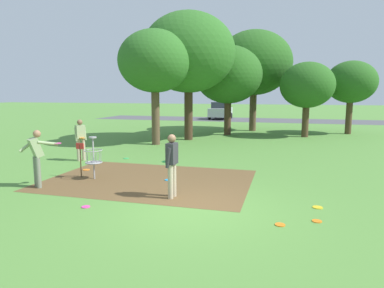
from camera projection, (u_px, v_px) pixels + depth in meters
The scene contains 21 objects.
ground_plane at pixel (191, 209), 8.18m from camera, with size 160.00×160.00×0.00m, color #518438.
dirt_tee_pad at pixel (149, 180), 10.94m from camera, with size 6.45×4.50×0.01m, color brown.
disc_golf_basket at pixel (92, 156), 11.00m from camera, with size 0.98×0.58×1.39m.
player_foreground_watching at pixel (37, 155), 9.97m from camera, with size 0.98×0.77×1.71m.
player_throwing at pixel (172, 162), 8.97m from camera, with size 0.41×0.48×1.71m.
player_waiting_left at pixel (81, 138), 13.94m from camera, with size 0.45×0.48×1.71m.
frisbee_near_basket at pixel (318, 207), 8.29m from camera, with size 0.24×0.24×0.02m, color gold.
frisbee_by_tee at pixel (168, 180), 10.91m from camera, with size 0.21×0.21×0.02m, color #1E93DB.
frisbee_mid_grass at pixel (86, 170), 12.36m from camera, with size 0.26×0.26×0.02m, color orange.
frisbee_far_left at pixel (126, 158), 14.52m from camera, with size 0.25×0.25×0.02m, color green.
frisbee_far_right at pixel (317, 221), 7.40m from camera, with size 0.21×0.21×0.02m, color orange.
frisbee_scattered_a at pixel (86, 207), 8.34m from camera, with size 0.21×0.21×0.02m, color #E53D99.
frisbee_scattered_b at pixel (280, 225), 7.20m from camera, with size 0.22×0.22×0.02m, color orange.
tree_near_left at pixel (188, 53), 19.71m from camera, with size 5.44×5.44×7.43m.
tree_near_right at pixel (351, 82), 22.86m from camera, with size 3.32×3.32×4.94m.
tree_mid_left at pixel (155, 62), 17.90m from camera, with size 3.88×3.88×6.10m.
tree_mid_center at pixel (307, 85), 21.25m from camera, with size 3.37×3.37×4.71m.
tree_mid_right at pixel (228, 75), 22.22m from camera, with size 4.43×4.43×5.86m.
tree_far_left at pixel (254, 63), 24.60m from camera, with size 5.47×5.47×7.28m.
parking_lot_strip at pixel (264, 120), 35.26m from camera, with size 36.00×6.00×0.01m, color #4C4C51.
parked_car_leftmost at pixel (221, 110), 36.70m from camera, with size 2.12×4.27×1.84m.
Camera 1 is at (2.10, -7.57, 2.77)m, focal length 31.76 mm.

